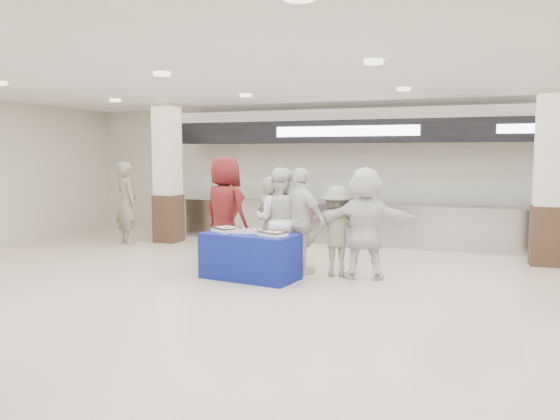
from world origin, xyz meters
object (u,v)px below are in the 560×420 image
at_px(civilian_maroon, 225,211).
at_px(civilian_white, 365,223).
at_px(cupcake_tray, 249,231).
at_px(display_table, 250,256).
at_px(sheet_cake_left, 227,229).
at_px(chef_tall, 280,220).
at_px(soldier_a, 271,224).
at_px(soldier_b, 337,231).
at_px(soldier_bg, 126,203).
at_px(sheet_cake_right, 273,233).
at_px(chef_short, 300,221).

xyz_separation_m(civilian_maroon, civilian_white, (2.61, -0.20, -0.09)).
height_order(cupcake_tray, civilian_white, civilian_white).
bearing_deg(display_table, sheet_cake_left, -179.00).
relative_size(civilian_maroon, chef_tall, 1.11).
xyz_separation_m(soldier_a, civilian_white, (1.63, 0.00, 0.09)).
distance_m(chef_tall, soldier_b, 1.01).
relative_size(cupcake_tray, civilian_white, 0.28).
xyz_separation_m(chef_tall, civilian_white, (1.48, 0.00, 0.01)).
bearing_deg(civilian_maroon, soldier_bg, -3.99).
bearing_deg(sheet_cake_right, chef_tall, 101.97).
height_order(cupcake_tray, civilian_maroon, civilian_maroon).
distance_m(civilian_maroon, chef_short, 1.52).
bearing_deg(soldier_bg, cupcake_tray, -177.27).
xyz_separation_m(display_table, cupcake_tray, (-0.04, 0.03, 0.41)).
relative_size(sheet_cake_right, soldier_bg, 0.25).
distance_m(cupcake_tray, soldier_b, 1.48).
bearing_deg(civilian_maroon, chef_tall, -169.18).
height_order(cupcake_tray, soldier_b, soldier_b).
height_order(sheet_cake_left, soldier_a, soldier_a).
distance_m(sheet_cake_right, civilian_white, 1.53).
height_order(soldier_a, chef_tall, chef_tall).
bearing_deg(sheet_cake_right, soldier_a, 112.34).
relative_size(display_table, civilian_white, 0.84).
distance_m(civilian_maroon, civilian_white, 2.62).
bearing_deg(soldier_b, civilian_maroon, -20.38).
xyz_separation_m(sheet_cake_right, cupcake_tray, (-0.48, 0.15, -0.01)).
bearing_deg(chef_tall, civilian_white, 176.71).
bearing_deg(display_table, sheet_cake_right, -5.31).
relative_size(sheet_cake_left, soldier_a, 0.34).
distance_m(chef_tall, chef_short, 0.38).
bearing_deg(civilian_white, sheet_cake_left, 0.43).
distance_m(sheet_cake_right, chef_tall, 0.78).
height_order(sheet_cake_left, soldier_b, soldier_b).
height_order(cupcake_tray, soldier_bg, soldier_bg).
bearing_deg(chef_tall, soldier_a, -3.29).
distance_m(chef_short, civilian_white, 1.10).
relative_size(soldier_b, soldier_bg, 0.80).
bearing_deg(sheet_cake_right, sheet_cake_left, 169.01).
bearing_deg(chef_short, cupcake_tray, 64.65).
xyz_separation_m(chef_short, soldier_b, (0.62, 0.06, -0.15)).
distance_m(civilian_maroon, soldier_bg, 3.51).
bearing_deg(soldier_a, soldier_b, -155.97).
bearing_deg(sheet_cake_left, sheet_cake_right, -10.99).
height_order(sheet_cake_left, civilian_maroon, civilian_maroon).
bearing_deg(sheet_cake_right, civilian_white, 29.59).
bearing_deg(display_table, chef_tall, 75.01).
height_order(chef_tall, soldier_b, chef_tall).
bearing_deg(cupcake_tray, soldier_a, 74.05).
bearing_deg(civilian_maroon, civilian_white, -163.53).
bearing_deg(display_table, civilian_white, 28.76).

